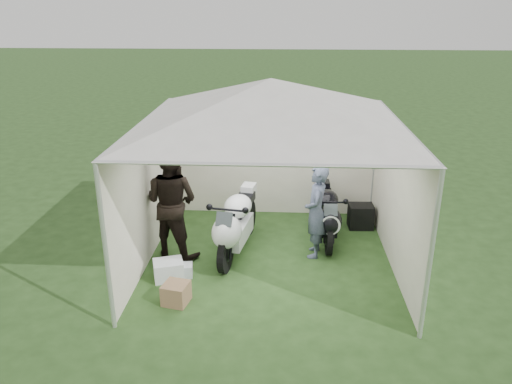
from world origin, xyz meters
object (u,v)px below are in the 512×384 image
Objects in this scene: paddock_stand at (322,214)px; crate_2 at (184,270)px; equipment_box at (361,216)px; crate_1 at (176,293)px; crate_0 at (169,270)px; person_blue_jacket at (316,212)px; person_dark_jacket at (172,201)px; motorcycle_white at (235,223)px; motorcycle_black at (327,214)px; canopy_tent at (271,106)px.

paddock_stand is 1.34× the size of crate_2.
equipment_box reaches higher than paddock_stand.
paddock_stand is at bearing 52.82° from crate_1.
crate_0 is at bearing -137.18° from paddock_stand.
paddock_stand is 3.47m from crate_0.
person_dark_jacket is at bearing -81.34° from person_blue_jacket.
motorcycle_white reaches higher than paddock_stand.
motorcycle_black is 5.46× the size of crate_1.
paddock_stand is 0.76m from equipment_box.
equipment_box is at bearing -21.69° from paddock_stand.
person_blue_jacket reaches higher than crate_0.
person_dark_jacket is at bearing 102.73° from crate_1.
crate_1 is (-0.71, -1.54, -0.42)m from motorcycle_white.
person_blue_jacket is (-0.24, -0.59, 0.28)m from motorcycle_black.
crate_1 reaches higher than crate_2.
canopy_tent reaches higher than person_dark_jacket.
motorcycle_black is (1.58, 0.63, -0.06)m from motorcycle_white.
crate_1 is at bearing -137.54° from equipment_box.
motorcycle_white is 4.65× the size of crate_0.
person_blue_jacket is at bearing 21.74° from crate_2.
canopy_tent is 3.08m from paddock_stand.
person_blue_jacket is (1.34, 0.04, 0.22)m from motorcycle_white.
motorcycle_black is 6.94× the size of crate_2.
crate_0 is at bearing -158.71° from crate_2.
motorcycle_white reaches higher than crate_0.
person_blue_jacket is 2.67m from crate_1.
motorcycle_black is at bearing 30.56° from crate_0.
equipment_box is at bearing 39.05° from motorcycle_black.
canopy_tent is 16.49× the size of crate_1.
crate_1 is (-2.06, -1.58, -0.64)m from person_blue_jacket.
crate_0 is at bearing 111.20° from crate_1.
paddock_stand is 0.23× the size of person_blue_jacket.
person_blue_jacket is 2.35m from crate_2.
person_dark_jacket is at bearing -149.24° from paddock_stand.
motorcycle_white is 2.60m from equipment_box.
motorcycle_black is at bearing -140.67° from equipment_box.
person_blue_jacket reaches higher than motorcycle_black.
equipment_box is (3.32, 1.28, -0.74)m from person_dark_jacket.
canopy_tent is 12.61× the size of crate_0.
crate_2 is (-0.75, -0.79, -0.48)m from motorcycle_white.
crate_1 is at bearing -105.02° from motorcycle_white.
person_dark_jacket is (-1.62, 0.04, -1.60)m from canopy_tent.
crate_1 is at bearing -87.43° from crate_2.
person_blue_jacket reaches higher than motorcycle_white.
crate_2 is at bearing -123.55° from motorcycle_white.
person_dark_jacket is 7.21× the size of crate_2.
motorcycle_black is 0.69m from person_blue_jacket.
person_dark_jacket is at bearing 178.49° from canopy_tent.
crate_0 is 0.71m from crate_1.
crate_1 is at bearing -132.36° from canopy_tent.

